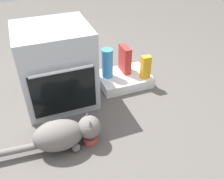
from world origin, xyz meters
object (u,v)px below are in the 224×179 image
cereal_box (125,59)px  juice_carton (146,67)px  cat (64,134)px  pantry_cabinet (124,79)px  water_bottle (107,63)px  oven (56,66)px  food_bowl (90,138)px

cereal_box → juice_carton: bearing=-54.0°
cat → juice_carton: 1.06m
pantry_cabinet → cereal_box: 0.21m
pantry_cabinet → water_bottle: size_ratio=1.73×
pantry_cabinet → juice_carton: 0.27m
oven → pantry_cabinet: bearing=2.7°
food_bowl → cereal_box: size_ratio=0.41×
oven → pantry_cabinet: oven is taller
cat → cereal_box: 1.06m
juice_carton → cereal_box: bearing=126.0°
cereal_box → food_bowl: bearing=-129.9°
oven → pantry_cabinet: (0.67, 0.03, -0.31)m
cat → water_bottle: (0.59, 0.67, 0.12)m
oven → cereal_box: size_ratio=2.58×
cereal_box → water_bottle: 0.21m
water_bottle → juice_carton: size_ratio=1.25×
food_bowl → cereal_box: bearing=50.1°
oven → cat: size_ratio=0.92×
food_bowl → juice_carton: juice_carton is taller
oven → juice_carton: oven is taller
oven → juice_carton: bearing=-6.0°
food_bowl → cat: cat is taller
juice_carton → pantry_cabinet: bearing=145.5°
oven → food_bowl: 0.70m
oven → water_bottle: size_ratio=2.41×
pantry_cabinet → juice_carton: size_ratio=2.16×
oven → cereal_box: (0.70, 0.10, -0.12)m
food_bowl → cereal_box: (0.60, 0.72, 0.21)m
food_bowl → pantry_cabinet: bearing=48.9°
food_bowl → juice_carton: (0.74, 0.52, 0.19)m
oven → juice_carton: 0.86m
food_bowl → cereal_box: cereal_box is taller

